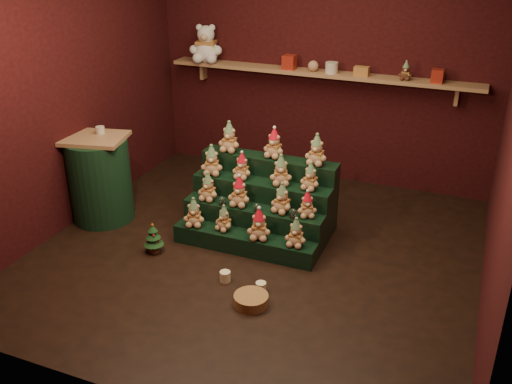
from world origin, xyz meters
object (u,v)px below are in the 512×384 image
at_px(mug_right, 261,287).
at_px(brown_bear, 406,71).
at_px(mug_left, 225,276).
at_px(wicker_basket, 251,300).
at_px(mini_christmas_tree, 153,238).
at_px(white_bear, 206,38).
at_px(riser_tier_front, 244,243).
at_px(snow_globe_a, 222,201).
at_px(snow_globe_b, 257,207).
at_px(snow_globe_c, 293,213).
at_px(side_table, 100,179).

height_order(mug_right, brown_bear, brown_bear).
relative_size(mug_left, wicker_basket, 0.33).
height_order(mini_christmas_tree, white_bear, white_bear).
height_order(riser_tier_front, snow_globe_a, snow_globe_a).
bearing_deg(riser_tier_front, snow_globe_b, 68.74).
height_order(snow_globe_b, wicker_basket, snow_globe_b).
distance_m(snow_globe_c, white_bear, 2.69).
bearing_deg(snow_globe_b, mug_left, -91.21).
relative_size(side_table, mug_right, 10.18).
bearing_deg(snow_globe_a, side_table, -176.17).
relative_size(wicker_basket, white_bear, 0.52).
xyz_separation_m(snow_globe_a, mini_christmas_tree, (-0.49, -0.50, -0.25)).
height_order(side_table, mini_christmas_tree, side_table).
xyz_separation_m(side_table, mug_right, (2.04, -0.63, -0.40)).
relative_size(side_table, wicker_basket, 3.18).
bearing_deg(mug_left, snow_globe_b, 88.79).
height_order(snow_globe_c, side_table, side_table).
relative_size(mini_christmas_tree, mug_right, 3.58).
bearing_deg(white_bear, side_table, -114.88).
relative_size(riser_tier_front, snow_globe_a, 15.86).
distance_m(mug_right, wicker_basket, 0.20).
distance_m(snow_globe_b, wicker_basket, 1.04).
distance_m(riser_tier_front, side_table, 1.68).
bearing_deg(mug_right, snow_globe_a, 133.79).
xyz_separation_m(white_bear, brown_bear, (2.35, -0.00, -0.18)).
distance_m(snow_globe_b, white_bear, 2.48).
relative_size(side_table, white_bear, 1.64).
distance_m(snow_globe_b, brown_bear, 2.23).
xyz_separation_m(riser_tier_front, snow_globe_b, (0.06, 0.16, 0.31)).
relative_size(snow_globe_c, side_table, 0.10).
bearing_deg(wicker_basket, snow_globe_a, 126.63).
relative_size(mug_right, brown_bear, 0.45).
distance_m(mug_left, brown_bear, 2.94).
bearing_deg(mug_left, snow_globe_c, 61.22).
bearing_deg(side_table, wicker_basket, -35.25).
bearing_deg(brown_bear, white_bear, 176.46).
distance_m(wicker_basket, white_bear, 3.47).
bearing_deg(mug_left, side_table, 160.47).
height_order(riser_tier_front, mini_christmas_tree, mini_christmas_tree).
bearing_deg(white_bear, mini_christmas_tree, -90.67).
distance_m(snow_globe_a, white_bear, 2.30).
xyz_separation_m(snow_globe_b, brown_bear, (1.01, 1.70, 1.02)).
height_order(side_table, brown_bear, brown_bear).
distance_m(snow_globe_b, mug_left, 0.78).
distance_m(snow_globe_b, side_table, 1.71).
xyz_separation_m(wicker_basket, white_bear, (-1.67, 2.62, 1.55)).
bearing_deg(snow_globe_a, mug_left, -63.56).
relative_size(riser_tier_front, wicker_basket, 4.90).
bearing_deg(mini_christmas_tree, snow_globe_c, 22.54).
bearing_deg(riser_tier_front, side_table, 177.57).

